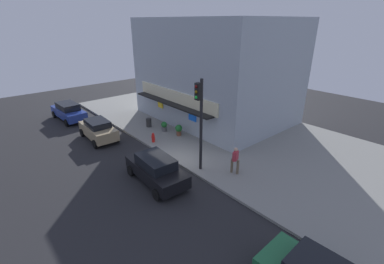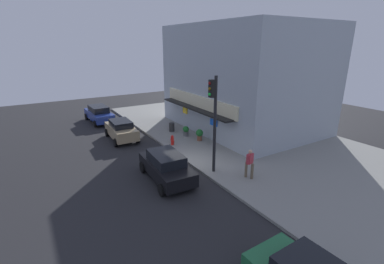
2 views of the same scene
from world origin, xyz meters
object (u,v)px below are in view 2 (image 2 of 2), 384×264
at_px(parked_car_tan, 121,130).
at_px(pedestrian, 250,162).
at_px(fire_hydrant, 172,140).
at_px(parked_car_black, 166,166).
at_px(parked_car_blue, 99,114).
at_px(traffic_light, 214,113).
at_px(trash_can, 172,127).
at_px(potted_plant_by_window, 199,134).
at_px(potted_plant_by_doorway, 186,131).

bearing_deg(parked_car_tan, pedestrian, 20.76).
height_order(fire_hydrant, parked_car_black, parked_car_black).
bearing_deg(parked_car_blue, pedestrian, 14.23).
bearing_deg(pedestrian, traffic_light, -142.72).
bearing_deg(trash_can, parked_car_tan, -98.26).
distance_m(fire_hydrant, parked_car_blue, 10.22).
bearing_deg(parked_car_black, trash_can, 150.49).
bearing_deg(trash_can, pedestrian, -1.39).
height_order(pedestrian, parked_car_black, pedestrian).
xyz_separation_m(pedestrian, potted_plant_by_window, (-6.71, 1.01, -0.41)).
distance_m(fire_hydrant, potted_plant_by_window, 2.27).
distance_m(traffic_light, trash_can, 8.95).
distance_m(traffic_light, fire_hydrant, 6.19).
bearing_deg(potted_plant_by_window, pedestrian, -8.55).
relative_size(potted_plant_by_doorway, parked_car_tan, 0.21).
bearing_deg(pedestrian, fire_hydrant, -170.00).
xyz_separation_m(potted_plant_by_doorway, parked_car_black, (5.72, -4.62, 0.24)).
height_order(potted_plant_by_doorway, parked_car_blue, parked_car_blue).
bearing_deg(parked_car_blue, potted_plant_by_doorway, 29.96).
relative_size(potted_plant_by_doorway, parked_car_blue, 0.18).
relative_size(traffic_light, trash_can, 7.51).
distance_m(potted_plant_by_doorway, parked_car_black, 7.35).
bearing_deg(fire_hydrant, trash_can, 153.25).
height_order(parked_car_blue, parked_car_tan, parked_car_blue).
relative_size(traffic_light, parked_car_blue, 1.23).
distance_m(fire_hydrant, potted_plant_by_doorway, 2.27).
relative_size(pedestrian, parked_car_black, 0.38).
relative_size(pedestrian, potted_plant_by_doorway, 2.06).
distance_m(traffic_light, pedestrian, 3.42).
height_order(potted_plant_by_doorway, parked_car_black, parked_car_black).
bearing_deg(parked_car_blue, fire_hydrant, 17.17).
relative_size(pedestrian, parked_car_tan, 0.42).
bearing_deg(potted_plant_by_doorway, parked_car_tan, -116.36).
distance_m(pedestrian, potted_plant_by_window, 6.80).
bearing_deg(traffic_light, potted_plant_by_window, 155.04).
distance_m(trash_can, pedestrian, 9.95).
xyz_separation_m(traffic_light, fire_hydrant, (-5.28, 0.08, -3.23)).
distance_m(parked_car_black, parked_car_tan, 8.03).
distance_m(trash_can, potted_plant_by_doorway, 1.75).
bearing_deg(trash_can, potted_plant_by_window, 13.43).
relative_size(fire_hydrant, parked_car_black, 0.17).
xyz_separation_m(fire_hydrant, potted_plant_by_doorway, (-1.23, 1.90, 0.08)).
bearing_deg(parked_car_tan, parked_car_blue, -177.67).
relative_size(parked_car_black, parked_car_tan, 1.11).
bearing_deg(potted_plant_by_window, potted_plant_by_doorway, -167.25).
distance_m(fire_hydrant, trash_can, 3.28).
height_order(potted_plant_by_doorway, parked_car_tan, parked_car_tan).
xyz_separation_m(parked_car_blue, parked_car_black, (14.25, 0.30, 0.00)).
xyz_separation_m(trash_can, parked_car_tan, (-0.62, -4.24, 0.30)).
height_order(traffic_light, trash_can, traffic_light).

